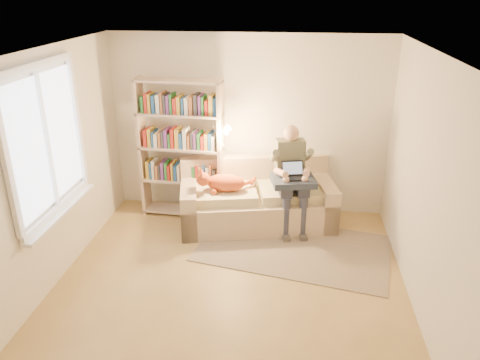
# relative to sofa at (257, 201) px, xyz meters

# --- Properties ---
(floor) EXTENTS (4.50, 4.50, 0.00)m
(floor) POSITION_rel_sofa_xyz_m (-0.17, -1.74, -0.33)
(floor) COLOR #9B7E46
(floor) RESTS_ON ground
(ceiling) EXTENTS (4.00, 4.50, 0.02)m
(ceiling) POSITION_rel_sofa_xyz_m (-0.17, -1.74, 2.27)
(ceiling) COLOR white
(ceiling) RESTS_ON wall_back
(wall_left) EXTENTS (0.02, 4.50, 2.60)m
(wall_left) POSITION_rel_sofa_xyz_m (-2.17, -1.74, 0.97)
(wall_left) COLOR silver
(wall_left) RESTS_ON floor
(wall_right) EXTENTS (0.02, 4.50, 2.60)m
(wall_right) POSITION_rel_sofa_xyz_m (1.83, -1.74, 0.97)
(wall_right) COLOR silver
(wall_right) RESTS_ON floor
(wall_back) EXTENTS (4.00, 0.02, 2.60)m
(wall_back) POSITION_rel_sofa_xyz_m (-0.17, 0.51, 0.97)
(wall_back) COLOR silver
(wall_back) RESTS_ON floor
(wall_front) EXTENTS (4.00, 0.02, 2.60)m
(wall_front) POSITION_rel_sofa_xyz_m (-0.17, -3.99, 0.97)
(wall_front) COLOR silver
(wall_front) RESTS_ON floor
(window) EXTENTS (0.12, 1.52, 1.69)m
(window) POSITION_rel_sofa_xyz_m (-2.12, -1.54, 1.05)
(window) COLOR white
(window) RESTS_ON wall_left
(sofa) EXTENTS (2.28, 1.38, 0.91)m
(sofa) POSITION_rel_sofa_xyz_m (0.00, 0.00, 0.00)
(sofa) COLOR #C5AE8B
(sofa) RESTS_ON floor
(person) EXTENTS (0.50, 0.68, 1.45)m
(person) POSITION_rel_sofa_xyz_m (0.47, -0.06, 0.50)
(person) COLOR slate
(person) RESTS_ON sofa
(cat) EXTENTS (0.77, 0.39, 0.29)m
(cat) POSITION_rel_sofa_xyz_m (-0.48, -0.24, 0.37)
(cat) COLOR orange
(cat) RESTS_ON sofa
(blanket) EXTENTS (0.65, 0.57, 0.09)m
(blanket) POSITION_rel_sofa_xyz_m (0.48, -0.19, 0.43)
(blanket) COLOR #263043
(blanket) RESTS_ON person
(laptop) EXTENTS (0.34, 0.33, 0.23)m
(laptop) POSITION_rel_sofa_xyz_m (0.48, -0.18, 0.53)
(laptop) COLOR black
(laptop) RESTS_ON blanket
(bookshelf) EXTENTS (1.34, 0.44, 2.03)m
(bookshelf) POSITION_rel_sofa_xyz_m (-1.10, 0.15, 0.79)
(bookshelf) COLOR #C0A791
(bookshelf) RESTS_ON floor
(rug) EXTENTS (2.66, 1.89, 0.01)m
(rug) POSITION_rel_sofa_xyz_m (0.55, -0.68, -0.32)
(rug) COLOR gray
(rug) RESTS_ON floor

